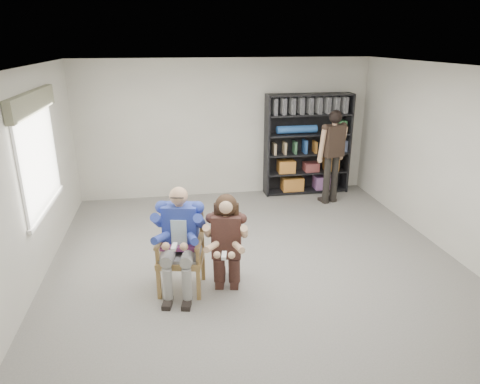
{
  "coord_description": "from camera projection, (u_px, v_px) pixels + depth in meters",
  "views": [
    {
      "loc": [
        -1.18,
        -5.14,
        3.13
      ],
      "look_at": [
        -0.2,
        0.6,
        1.05
      ],
      "focal_mm": 32.0,
      "sensor_mm": 36.0,
      "label": 1
    }
  ],
  "objects": [
    {
      "name": "room_shell",
      "position": [
        263.0,
        181.0,
        5.54
      ],
      "size": [
        6.0,
        7.0,
        2.8
      ],
      "primitive_type": null,
      "color": "beige",
      "rests_on": "ground"
    },
    {
      "name": "floor",
      "position": [
        261.0,
        276.0,
        6.01
      ],
      "size": [
        6.0,
        7.0,
        0.01
      ],
      "primitive_type": "cube",
      "color": "slate",
      "rests_on": "ground"
    },
    {
      "name": "window_left",
      "position": [
        40.0,
        154.0,
        5.92
      ],
      "size": [
        0.16,
        2.0,
        1.75
      ],
      "primitive_type": null,
      "color": "silver",
      "rests_on": "room_shell"
    },
    {
      "name": "armchair",
      "position": [
        181.0,
        252.0,
        5.51
      ],
      "size": [
        0.75,
        0.73,
        1.1
      ],
      "primitive_type": null,
      "rotation": [
        0.0,
        0.0,
        -0.21
      ],
      "color": "olive",
      "rests_on": "floor"
    },
    {
      "name": "seated_man",
      "position": [
        180.0,
        240.0,
        5.46
      ],
      "size": [
        0.78,
        0.96,
        1.43
      ],
      "primitive_type": null,
      "rotation": [
        0.0,
        0.0,
        -0.21
      ],
      "color": "navy",
      "rests_on": "floor"
    },
    {
      "name": "kneeling_woman",
      "position": [
        226.0,
        245.0,
        5.46
      ],
      "size": [
        0.72,
        0.97,
        1.31
      ],
      "primitive_type": null,
      "rotation": [
        0.0,
        0.0,
        -0.21
      ],
      "color": "#341F1C",
      "rests_on": "floor"
    },
    {
      "name": "bookshelf",
      "position": [
        308.0,
        145.0,
        8.97
      ],
      "size": [
        1.8,
        0.38,
        2.1
      ],
      "primitive_type": null,
      "color": "black",
      "rests_on": "floor"
    },
    {
      "name": "standing_man",
      "position": [
        332.0,
        158.0,
        8.41
      ],
      "size": [
        0.64,
        0.48,
        1.86
      ],
      "primitive_type": null,
      "rotation": [
        0.0,
        0.0,
        0.3
      ],
      "color": "black",
      "rests_on": "floor"
    }
  ]
}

